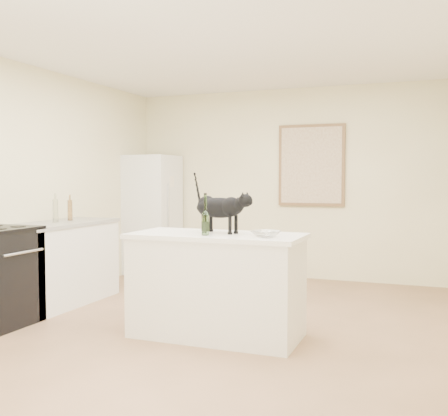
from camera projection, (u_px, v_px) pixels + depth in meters
floor at (215, 329)px, 4.89m from camera, size 5.50×5.50×0.00m
ceiling at (214, 40)px, 4.74m from camera, size 5.50×5.50×0.00m
wall_back at (290, 184)px, 7.37m from camera, size 4.50×0.00×4.50m
wall_left at (17, 186)px, 5.63m from camera, size 0.00×5.50×5.50m
island_base at (217, 287)px, 4.64m from camera, size 1.44×0.67×0.86m
island_top at (217, 236)px, 4.62m from camera, size 1.50×0.70×0.04m
left_cabinets at (60, 265)px, 5.85m from camera, size 0.60×1.40×0.86m
left_countertop at (60, 224)px, 5.82m from camera, size 0.62×1.44×0.04m
fridge at (152, 214)px, 7.73m from camera, size 0.68×0.68×1.70m
artwork_frame at (311, 165)px, 7.22m from camera, size 0.90×0.03×1.10m
artwork_canvas at (311, 165)px, 7.20m from camera, size 0.82×0.00×1.02m
black_cat at (219, 210)px, 4.66m from camera, size 0.59×0.33×0.39m
wine_bottle at (205, 217)px, 4.48m from camera, size 0.07×0.07×0.31m
glass_bowl at (266, 234)px, 4.33m from camera, size 0.28×0.28×0.05m
fridge_paper at (172, 182)px, 7.56m from camera, size 0.01×0.12×0.15m
counter_bottle_cluster at (62, 210)px, 5.89m from camera, size 0.07×0.32×0.25m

